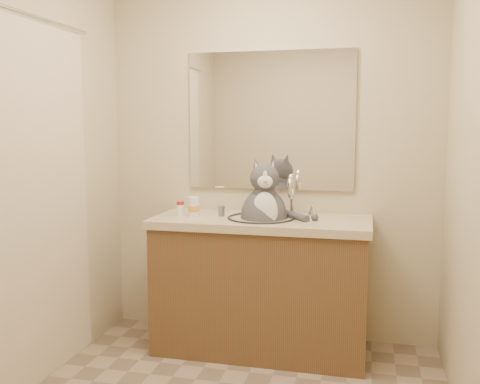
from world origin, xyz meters
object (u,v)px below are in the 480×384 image
Objects in this scene: pill_bottle_orange at (194,207)px; grey_canister at (221,211)px; pill_bottle_redcap at (180,208)px; cat at (264,214)px.

pill_bottle_orange is 1.85× the size of grey_canister.
pill_bottle_orange reaches higher than pill_bottle_redcap.
pill_bottle_orange is (-0.45, -0.03, 0.03)m from cat.
grey_canister is at bearing 163.88° from cat.
pill_bottle_redcap reaches higher than grey_canister.
pill_bottle_orange is at bearing -13.74° from pill_bottle_redcap.
pill_bottle_orange is (0.10, -0.02, 0.01)m from pill_bottle_redcap.
grey_canister is (0.17, 0.04, -0.03)m from pill_bottle_orange.
cat is 6.73× the size of pill_bottle_redcap.
grey_canister is (-0.28, 0.01, 0.00)m from cat.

